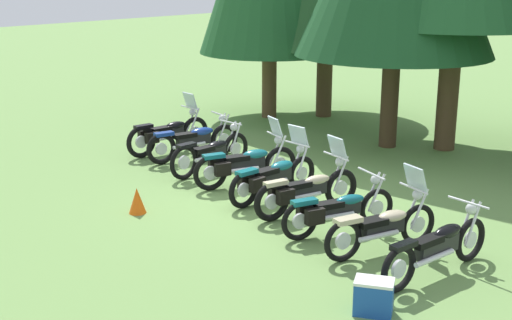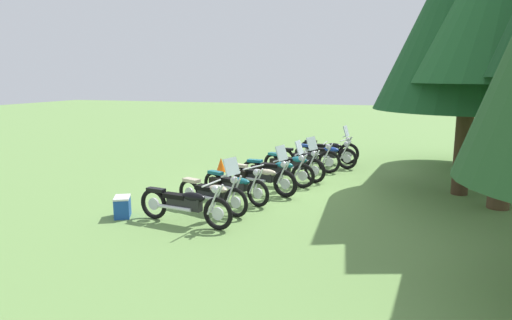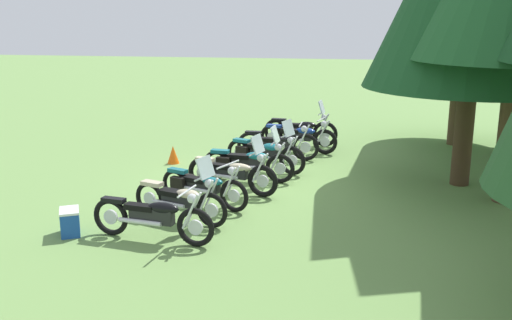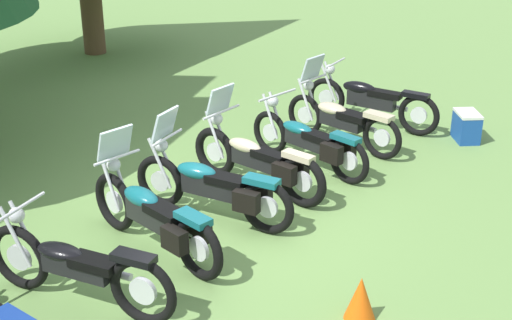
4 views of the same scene
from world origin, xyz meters
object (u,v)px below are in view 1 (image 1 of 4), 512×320
object	(u,v)px
motorcycle_0	(168,133)
motorcycle_4	(273,176)
motorcycle_1	(194,140)
motorcycle_8	(438,247)
picnic_cooler	(374,297)
motorcycle_7	(384,225)
motorcycle_2	(211,152)
traffic_cone	(137,201)
motorcycle_5	(306,190)
motorcycle_3	(245,163)
motorcycle_6	(337,209)

from	to	relation	value
motorcycle_0	motorcycle_4	world-z (taller)	motorcycle_0
motorcycle_1	motorcycle_8	world-z (taller)	motorcycle_1
motorcycle_0	picnic_cooler	bearing A→B (deg)	-105.08
picnic_cooler	motorcycle_7	bearing A→B (deg)	119.62
motorcycle_0	motorcycle_8	xyz separation A→B (m)	(8.16, -1.74, -0.03)
motorcycle_2	traffic_cone	bearing A→B (deg)	-160.92
motorcycle_5	picnic_cooler	world-z (taller)	motorcycle_5
picnic_cooler	motorcycle_3	bearing A→B (deg)	151.06
motorcycle_5	motorcycle_8	bearing A→B (deg)	-87.49
picnic_cooler	motorcycle_6	bearing A→B (deg)	136.56
motorcycle_0	motorcycle_5	bearing A→B (deg)	-94.04
motorcycle_3	picnic_cooler	xyz separation A→B (m)	(4.98, -2.76, -0.24)
motorcycle_8	picnic_cooler	size ratio (longest dim) A/B	3.90
motorcycle_2	motorcycle_4	bearing A→B (deg)	-100.74
motorcycle_0	motorcycle_5	world-z (taller)	motorcycle_0
motorcycle_3	picnic_cooler	distance (m)	5.70
motorcycle_0	traffic_cone	distance (m)	4.22
motorcycle_1	motorcycle_4	distance (m)	3.38
motorcycle_6	motorcycle_8	size ratio (longest dim) A/B	0.88
motorcycle_3	motorcycle_4	size ratio (longest dim) A/B	0.96
motorcycle_0	motorcycle_1	world-z (taller)	motorcycle_0
motorcycle_3	motorcycle_6	world-z (taller)	motorcycle_3
motorcycle_2	picnic_cooler	size ratio (longest dim) A/B	3.79
motorcycle_5	motorcycle_7	world-z (taller)	motorcycle_5
motorcycle_8	picnic_cooler	xyz separation A→B (m)	(-0.03, -1.60, -0.21)
motorcycle_0	traffic_cone	bearing A→B (deg)	-130.34
motorcycle_7	motorcycle_4	bearing A→B (deg)	95.10
motorcycle_1	motorcycle_2	xyz separation A→B (m)	(1.05, -0.45, -0.01)
motorcycle_4	picnic_cooler	distance (m)	4.72
picnic_cooler	motorcycle_8	bearing A→B (deg)	88.91
motorcycle_5	motorcycle_8	distance (m)	3.12
motorcycle_1	motorcycle_4	size ratio (longest dim) A/B	1.03
motorcycle_3	traffic_cone	size ratio (longest dim) A/B	4.56
motorcycle_0	motorcycle_7	size ratio (longest dim) A/B	1.11
motorcycle_4	motorcycle_6	distance (m)	2.05
motorcycle_0	motorcycle_4	xyz separation A→B (m)	(4.14, -0.83, -0.01)
motorcycle_0	picnic_cooler	size ratio (longest dim) A/B	3.81
motorcycle_4	motorcycle_7	size ratio (longest dim) A/B	1.10
motorcycle_4	traffic_cone	xyz separation A→B (m)	(-1.30, -2.28, -0.23)
traffic_cone	picnic_cooler	bearing A→B (deg)	-2.45
motorcycle_1	motorcycle_2	distance (m)	1.14
motorcycle_3	motorcycle_8	size ratio (longest dim) A/B	0.93
motorcycle_3	motorcycle_0	bearing A→B (deg)	100.99
motorcycle_2	motorcycle_3	world-z (taller)	motorcycle_3
motorcycle_2	motorcycle_7	xyz separation A→B (m)	(5.18, -1.16, 0.01)
motorcycle_8	motorcycle_6	bearing A→B (deg)	89.56
motorcycle_5	motorcycle_0	bearing A→B (deg)	94.48
motorcycle_5	motorcycle_6	distance (m)	1.06
motorcycle_4	motorcycle_6	xyz separation A→B (m)	(1.96, -0.59, -0.04)
motorcycle_4	motorcycle_6	world-z (taller)	motorcycle_4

